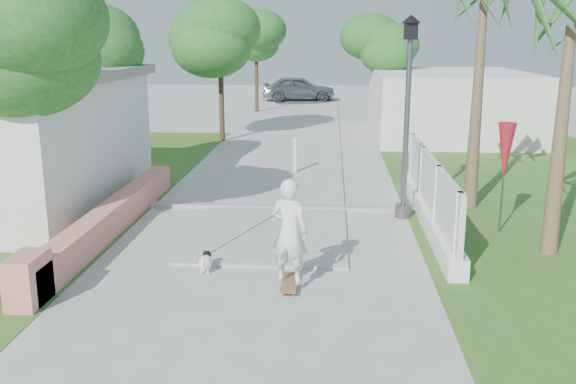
# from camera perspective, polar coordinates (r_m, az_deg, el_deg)

# --- Properties ---
(ground) EXTENTS (90.00, 90.00, 0.00)m
(ground) POSITION_cam_1_polar(r_m,az_deg,el_deg) (9.60, -4.06, -10.97)
(ground) COLOR #B7B7B2
(ground) RESTS_ON ground
(path_strip) EXTENTS (3.20, 36.00, 0.06)m
(path_strip) POSITION_cam_1_polar(r_m,az_deg,el_deg) (28.93, 1.39, 5.83)
(path_strip) COLOR #B7B7B2
(path_strip) RESTS_ON ground
(curb) EXTENTS (6.50, 0.25, 0.10)m
(curb) POSITION_cam_1_polar(r_m,az_deg,el_deg) (15.21, -0.97, -1.35)
(curb) COLOR #999993
(curb) RESTS_ON ground
(grass_left) EXTENTS (8.00, 20.00, 0.01)m
(grass_left) POSITION_cam_1_polar(r_m,az_deg,el_deg) (18.99, -21.97, 0.56)
(grass_left) COLOR #326720
(grass_left) RESTS_ON ground
(grass_right) EXTENTS (8.00, 20.00, 0.01)m
(grass_right) POSITION_cam_1_polar(r_m,az_deg,el_deg) (18.04, 22.36, -0.13)
(grass_right) COLOR #326720
(grass_right) RESTS_ON ground
(pink_wall) EXTENTS (0.45, 8.20, 0.80)m
(pink_wall) POSITION_cam_1_polar(r_m,az_deg,el_deg) (13.52, -15.97, -2.67)
(pink_wall) COLOR #D97B6F
(pink_wall) RESTS_ON ground
(lattice_fence) EXTENTS (0.35, 7.00, 1.50)m
(lattice_fence) POSITION_cam_1_polar(r_m,az_deg,el_deg) (14.23, 12.45, -0.68)
(lattice_fence) COLOR white
(lattice_fence) RESTS_ON ground
(building_right) EXTENTS (6.00, 8.00, 2.60)m
(building_right) POSITION_cam_1_polar(r_m,az_deg,el_deg) (27.18, 14.06, 7.61)
(building_right) COLOR silver
(building_right) RESTS_ON ground
(street_lamp) EXTENTS (0.44, 0.44, 4.44)m
(street_lamp) POSITION_cam_1_polar(r_m,az_deg,el_deg) (14.31, 10.56, 7.16)
(street_lamp) COLOR #59595E
(street_lamp) RESTS_ON ground
(bollard) EXTENTS (0.14, 0.14, 1.09)m
(bollard) POSITION_cam_1_polar(r_m,az_deg,el_deg) (18.97, 0.65, 3.34)
(bollard) COLOR white
(bollard) RESTS_ON ground
(patio_umbrella) EXTENTS (0.36, 0.36, 2.30)m
(patio_umbrella) POSITION_cam_1_polar(r_m,az_deg,el_deg) (13.79, 18.76, 3.32)
(patio_umbrella) COLOR #59595E
(patio_umbrella) RESTS_ON ground
(tree_left_near) EXTENTS (3.60, 3.60, 5.28)m
(tree_left_near) POSITION_cam_1_polar(r_m,az_deg,el_deg) (12.95, -22.91, 11.87)
(tree_left_near) COLOR #4C3826
(tree_left_near) RESTS_ON ground
(tree_left_mid) EXTENTS (3.20, 3.20, 4.85)m
(tree_left_mid) POSITION_cam_1_polar(r_m,az_deg,el_deg) (18.40, -17.95, 11.49)
(tree_left_mid) COLOR #4C3826
(tree_left_mid) RESTS_ON ground
(tree_path_left) EXTENTS (3.40, 3.40, 5.23)m
(tree_path_left) POSITION_cam_1_polar(r_m,az_deg,el_deg) (24.97, -6.02, 13.23)
(tree_path_left) COLOR #4C3826
(tree_path_left) RESTS_ON ground
(tree_path_right) EXTENTS (3.00, 3.00, 4.79)m
(tree_path_right) POSITION_cam_1_polar(r_m,az_deg,el_deg) (28.68, 8.02, 12.58)
(tree_path_right) COLOR #4C3826
(tree_path_right) RESTS_ON ground
(tree_path_far) EXTENTS (3.20, 3.20, 5.17)m
(tree_path_far) POSITION_cam_1_polar(r_m,az_deg,el_deg) (34.85, -2.82, 13.41)
(tree_path_far) COLOR #4C3826
(tree_path_far) RESTS_ON ground
(palm_far) EXTENTS (1.80, 1.80, 5.30)m
(palm_far) POSITION_cam_1_polar(r_m,az_deg,el_deg) (15.50, 16.95, 14.93)
(palm_far) COLOR brown
(palm_far) RESTS_ON ground
(palm_near) EXTENTS (1.80, 1.80, 4.70)m
(palm_near) POSITION_cam_1_polar(r_m,az_deg,el_deg) (12.53, 23.79, 12.37)
(palm_near) COLOR brown
(palm_near) RESTS_ON ground
(skateboarder) EXTENTS (1.87, 1.25, 1.83)m
(skateboarder) POSITION_cam_1_polar(r_m,az_deg,el_deg) (10.61, -2.88, -3.81)
(skateboarder) COLOR brown
(skateboarder) RESTS_ON ground
(dog) EXTENTS (0.24, 0.52, 0.36)m
(dog) POSITION_cam_1_polar(r_m,az_deg,el_deg) (11.28, -7.33, -6.14)
(dog) COLOR white
(dog) RESTS_ON ground
(parked_car) EXTENTS (4.63, 2.04, 1.55)m
(parked_car) POSITION_cam_1_polar(r_m,az_deg,el_deg) (40.82, 0.96, 9.19)
(parked_car) COLOR #A4A7AC
(parked_car) RESTS_ON ground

